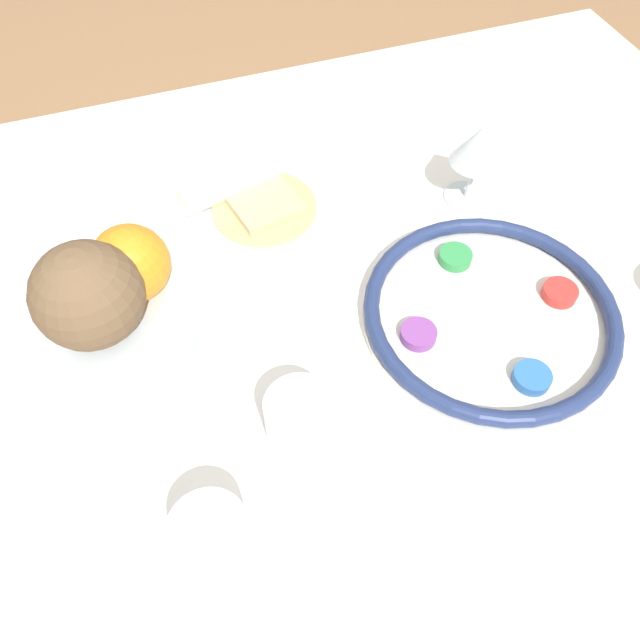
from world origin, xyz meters
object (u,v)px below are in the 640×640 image
at_px(seder_plate, 490,314).
at_px(orange_fruit, 130,264).
at_px(fruit_stand, 127,315).
at_px(bread_plate, 264,206).
at_px(napkin_roll, 229,184).
at_px(cup_mid, 211,537).
at_px(cup_far, 300,417).
at_px(coconut, 88,296).
at_px(wine_glass, 479,148).

bearing_deg(seder_plate, orange_fruit, -13.74).
distance_m(fruit_stand, bread_plate, 0.30).
xyz_separation_m(napkin_roll, cup_mid, (0.14, 0.49, 0.01)).
relative_size(fruit_stand, cup_far, 2.39).
relative_size(fruit_stand, coconut, 1.71).
height_order(orange_fruit, napkin_roll, orange_fruit).
bearing_deg(seder_plate, wine_glass, -110.20).
distance_m(seder_plate, orange_fruit, 0.43).
bearing_deg(orange_fruit, wine_glass, -166.47).
bearing_deg(cup_mid, cup_far, -142.28).
distance_m(orange_fruit, coconut, 0.06).
bearing_deg(orange_fruit, seder_plate, 166.26).
bearing_deg(seder_plate, fruit_stand, -11.78).
bearing_deg(wine_glass, fruit_stand, 14.03).
height_order(orange_fruit, bread_plate, orange_fruit).
bearing_deg(cup_far, napkin_roll, -92.90).
relative_size(coconut, cup_mid, 1.39).
bearing_deg(bread_plate, seder_plate, 126.45).
height_order(wine_glass, orange_fruit, orange_fruit).
height_order(cup_mid, cup_far, same).
distance_m(bread_plate, cup_far, 0.36).
distance_m(wine_glass, cup_far, 0.45).
bearing_deg(bread_plate, fruit_stand, 43.56).
height_order(seder_plate, cup_far, cup_far).
bearing_deg(cup_far, fruit_stand, -45.74).
relative_size(coconut, bread_plate, 0.72).
relative_size(seder_plate, napkin_roll, 2.05).
xyz_separation_m(bread_plate, cup_mid, (0.18, 0.44, 0.02)).
xyz_separation_m(fruit_stand, orange_fruit, (-0.02, -0.01, 0.07)).
distance_m(coconut, cup_mid, 0.26).
bearing_deg(napkin_roll, cup_far, 87.10).
height_order(wine_glass, coconut, coconut).
height_order(bread_plate, cup_mid, cup_mid).
bearing_deg(cup_mid, napkin_roll, -106.03).
distance_m(seder_plate, napkin_roll, 0.42).
distance_m(fruit_stand, cup_mid, 0.25).
relative_size(seder_plate, coconut, 2.92).
distance_m(wine_glass, napkin_roll, 0.36).
bearing_deg(cup_far, seder_plate, -166.36).
relative_size(wine_glass, cup_far, 1.61).
xyz_separation_m(fruit_stand, napkin_roll, (-0.17, -0.24, -0.07)).
xyz_separation_m(coconut, cup_far, (-0.17, 0.12, -0.14)).
height_order(wine_glass, fruit_stand, wine_glass).
bearing_deg(cup_far, orange_fruit, -51.94).
bearing_deg(wine_glass, napkin_roll, -20.27).
distance_m(seder_plate, cup_mid, 0.42).
xyz_separation_m(seder_plate, fruit_stand, (0.42, -0.09, 0.07)).
xyz_separation_m(orange_fruit, bread_plate, (-0.19, -0.19, -0.15)).
height_order(wine_glass, cup_mid, wine_glass).
relative_size(orange_fruit, cup_far, 1.06).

